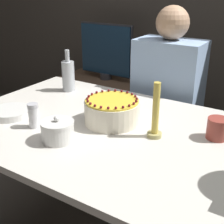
# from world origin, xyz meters

# --- Properties ---
(dining_table) EXTENTS (1.37, 0.94, 0.75)m
(dining_table) POSITION_xyz_m (0.00, 0.00, 0.63)
(dining_table) COLOR beige
(dining_table) RESTS_ON ground_plane
(cake) EXTENTS (0.25, 0.25, 0.12)m
(cake) POSITION_xyz_m (0.03, 0.05, 0.80)
(cake) COLOR #EFE5CC
(cake) RESTS_ON dining_table
(sugar_bowl) EXTENTS (0.14, 0.14, 0.11)m
(sugar_bowl) POSITION_xyz_m (-0.06, -0.21, 0.79)
(sugar_bowl) COLOR silver
(sugar_bowl) RESTS_ON dining_table
(sugar_shaker) EXTENTS (0.05, 0.05, 0.11)m
(sugar_shaker) POSITION_xyz_m (-0.23, -0.18, 0.80)
(sugar_shaker) COLOR white
(sugar_shaker) RESTS_ON dining_table
(plate_stack) EXTENTS (0.20, 0.20, 0.03)m
(plate_stack) POSITION_xyz_m (-0.42, -0.15, 0.76)
(plate_stack) COLOR silver
(plate_stack) RESTS_ON dining_table
(candle) EXTENTS (0.06, 0.06, 0.24)m
(candle) POSITION_xyz_m (0.26, 0.03, 0.84)
(candle) COLOR tan
(candle) RESTS_ON dining_table
(bottle) EXTENTS (0.07, 0.07, 0.24)m
(bottle) POSITION_xyz_m (-0.42, 0.29, 0.84)
(bottle) COLOR #B2B7BC
(bottle) RESTS_ON dining_table
(cup) EXTENTS (0.09, 0.09, 0.09)m
(cup) POSITION_xyz_m (0.48, 0.15, 0.79)
(cup) COLOR #993D33
(cup) RESTS_ON dining_table
(person_man_blue_shirt) EXTENTS (0.40, 0.34, 1.23)m
(person_man_blue_shirt) POSITION_xyz_m (0.05, 0.67, 0.53)
(person_man_blue_shirt) COLOR #473D33
(person_man_blue_shirt) RESTS_ON ground_plane
(side_cabinet) EXTENTS (0.78, 0.52, 0.57)m
(side_cabinet) POSITION_xyz_m (-0.69, 1.09, 0.28)
(side_cabinet) COLOR #4C3828
(side_cabinet) RESTS_ON ground_plane
(tv_monitor) EXTENTS (0.50, 0.10, 0.46)m
(tv_monitor) POSITION_xyz_m (-0.69, 1.10, 0.81)
(tv_monitor) COLOR #2D2D33
(tv_monitor) RESTS_ON side_cabinet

